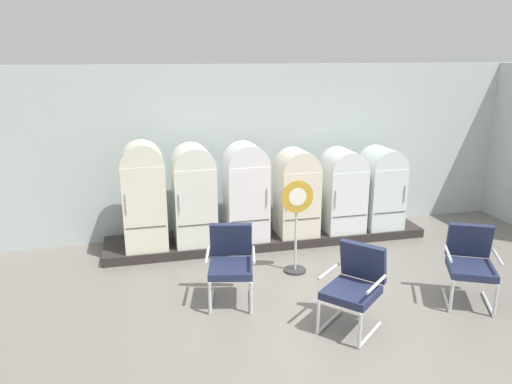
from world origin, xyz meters
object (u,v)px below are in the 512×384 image
Objects in this scene: armchair_left at (231,260)px; refrigerator_3 at (297,190)px; refrigerator_0 at (144,193)px; refrigerator_1 at (194,192)px; refrigerator_5 at (381,185)px; armchair_right at (470,261)px; armchair_center at (355,283)px; sign_stand at (296,228)px; refrigerator_2 at (246,189)px; refrigerator_4 at (343,188)px.

refrigerator_3 is at bearing 50.07° from armchair_left.
refrigerator_1 is (0.76, 0.05, -0.05)m from refrigerator_0.
armchair_right is at bearing -91.29° from refrigerator_5.
refrigerator_1 is 1.10× the size of refrigerator_3.
armchair_left is 3.01m from armchair_right.
armchair_right is 1.70m from armchair_center.
sign_stand is (-1.91, -1.16, -0.20)m from refrigerator_5.
sign_stand is (0.48, -1.11, -0.31)m from refrigerator_2.
refrigerator_0 is 1.69× the size of armchair_right.
refrigerator_0 is 0.76m from refrigerator_1.
armchair_right is (2.33, -2.45, -0.43)m from refrigerator_2.
refrigerator_2 is 0.86m from refrigerator_3.
refrigerator_5 is 1.41× the size of armchair_center.
refrigerator_2 reaches higher than refrigerator_5.
armchair_center is at bearing -76.35° from refrigerator_2.
armchair_center is at bearing -122.36° from refrigerator_5.
refrigerator_1 is at bearing 141.60° from armchair_right.
refrigerator_1 is 1.00× the size of refrigerator_2.
refrigerator_5 is (3.21, -0.00, -0.10)m from refrigerator_1.
refrigerator_5 is at bearing 30.60° from armchair_left.
refrigerator_0 is at bearing -179.98° from refrigerator_2.
armchair_right is at bearing 8.12° from armchair_center.
refrigerator_5 is at bearing 0.73° from refrigerator_0.
armchair_center is (2.24, -2.69, -0.48)m from refrigerator_0.
refrigerator_0 is at bearing -179.25° from refrigerator_4.
refrigerator_3 is 0.82m from refrigerator_4.
refrigerator_0 is 1.59m from refrigerator_2.
armchair_left is at bearing -82.34° from refrigerator_1.
refrigerator_3 is at bearing -177.73° from refrigerator_4.
refrigerator_5 is (2.39, 0.05, -0.10)m from refrigerator_2.
refrigerator_3 is 1.03× the size of refrigerator_5.
armchair_right is at bearing -38.40° from refrigerator_1.
refrigerator_5 is at bearing 88.71° from armchair_right.
armchair_center is (-1.73, -2.74, -0.33)m from refrigerator_5.
refrigerator_0 is 1.06× the size of refrigerator_1.
refrigerator_1 is 1.60× the size of armchair_center.
sign_stand is at bearing -28.39° from refrigerator_0.
refrigerator_4 is (2.49, -0.01, -0.10)m from refrigerator_1.
refrigerator_1 is 1.83m from armchair_left.
refrigerator_4 is 0.72m from refrigerator_5.
armchair_center is at bearing -83.55° from sign_stand.
armchair_center is at bearing -50.22° from refrigerator_0.
armchair_right is (0.66, -2.49, -0.33)m from refrigerator_4.
refrigerator_0 is at bearing 151.61° from sign_stand.
refrigerator_2 is 1.61× the size of armchair_left.
refrigerator_0 is 1.16× the size of refrigerator_3.
refrigerator_5 reaches higher than armchair_left.
refrigerator_4 is 1.67m from sign_stand.
refrigerator_2 is (0.82, -0.05, 0.00)m from refrigerator_1.
refrigerator_1 is at bearing 176.41° from refrigerator_2.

